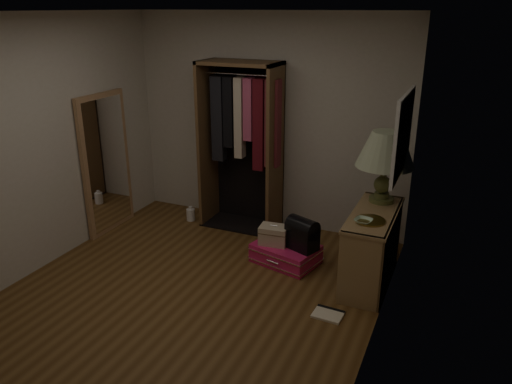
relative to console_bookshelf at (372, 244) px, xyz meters
The scene contains 13 objects.
ground 1.90m from the console_bookshelf, 145.66° to the right, with size 4.00×4.00×0.00m, color #563818.
room_walls 2.09m from the console_bookshelf, 145.45° to the right, with size 3.52×4.02×2.60m.
console_bookshelf is the anchor object (origin of this frame).
open_wardrobe 2.06m from the console_bookshelf, 157.63° to the left, with size 0.98×0.50×2.05m.
floor_mirror 3.27m from the console_bookshelf, behind, with size 0.06×0.80×1.70m.
pink_suitcase 0.96m from the console_bookshelf, behind, with size 0.78×0.64×0.21m.
train_case 1.05m from the console_bookshelf, behind, with size 0.32×0.24×0.22m.
black_bag 0.73m from the console_bookshelf, behind, with size 0.38×0.32×0.35m.
table_lamp 0.94m from the console_bookshelf, 89.19° to the left, with size 0.76×0.76×0.74m.
brass_tray 0.45m from the console_bookshelf, 89.11° to the right, with size 0.31×0.31×0.02m.
ceramic_bowl 0.51m from the console_bookshelf, 97.81° to the right, with size 0.16×0.16×0.04m, color #B2D6B3.
white_jug 2.53m from the console_bookshelf, 167.35° to the left, with size 0.14×0.14×0.19m.
floor_book 0.91m from the console_bookshelf, 104.34° to the right, with size 0.28×0.23×0.02m.
Camera 1 is at (2.27, -3.56, 2.64)m, focal length 35.00 mm.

